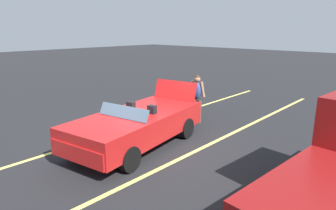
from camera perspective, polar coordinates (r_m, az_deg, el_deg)
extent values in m
plane|color=black|center=(8.24, -5.96, -7.85)|extent=(80.00, 80.00, 0.00)
cube|color=#EAE066|center=(9.18, -11.29, -5.69)|extent=(18.00, 0.12, 0.01)
cube|color=#EAE066|center=(7.32, 1.59, -10.77)|extent=(18.00, 0.12, 0.01)
cube|color=#EAE066|center=(6.12, 21.98, -17.34)|extent=(18.00, 0.12, 0.01)
cube|color=red|center=(8.03, -6.08, -3.76)|extent=(4.33, 2.39, 0.64)
cube|color=red|center=(7.09, -13.48, -7.57)|extent=(1.56, 1.86, 0.38)
cube|color=slate|center=(7.52, -8.64, -1.36)|extent=(0.43, 1.56, 0.31)
cube|color=black|center=(7.84, -3.12, -0.86)|extent=(0.19, 0.24, 0.22)
cube|color=black|center=(8.29, -7.24, -0.11)|extent=(0.19, 0.24, 0.22)
cube|color=red|center=(9.40, 1.37, 2.82)|extent=(0.45, 1.51, 0.62)
cylinder|color=black|center=(6.75, -7.54, -10.35)|extent=(0.63, 0.31, 0.60)
cylinder|color=black|center=(7.84, -16.62, -7.26)|extent=(0.63, 0.31, 0.60)
cylinder|color=black|center=(8.68, 3.49, -4.50)|extent=(0.63, 0.31, 0.60)
cylinder|color=black|center=(9.55, -4.96, -2.75)|extent=(0.63, 0.31, 0.60)
cube|color=#2D2319|center=(11.22, 4.41, 0.25)|extent=(0.45, 0.55, 0.74)
cube|color=black|center=(11.30, 5.07, 0.05)|extent=(0.17, 0.36, 0.41)
cylinder|color=gray|center=(11.19, 3.79, 2.77)|extent=(0.03, 0.03, 0.23)
cylinder|color=gray|center=(10.96, 4.42, 2.51)|extent=(0.03, 0.03, 0.23)
cylinder|color=black|center=(11.05, 4.11, 3.22)|extent=(0.13, 0.25, 0.03)
sphere|color=black|center=(11.41, 3.51, -1.31)|extent=(0.04, 0.04, 0.04)
sphere|color=black|center=(11.12, 4.29, -1.74)|extent=(0.04, 0.04, 0.04)
cube|color=#991E8C|center=(11.40, -0.58, 0.22)|extent=(0.44, 0.31, 0.62)
cube|color=#721669|center=(11.31, -0.19, -0.14)|extent=(0.32, 0.08, 0.34)
cylinder|color=gray|center=(11.42, -0.33, 2.58)|extent=(0.02, 0.02, 0.29)
cylinder|color=gray|center=(11.29, -1.23, 2.44)|extent=(0.02, 0.02, 0.29)
cylinder|color=black|center=(11.32, -0.78, 3.23)|extent=(0.22, 0.07, 0.03)
sphere|color=black|center=(11.63, -0.27, -0.98)|extent=(0.04, 0.04, 0.04)
sphere|color=black|center=(11.47, -1.40, -1.20)|extent=(0.04, 0.04, 0.04)
cube|color=black|center=(12.34, 5.27, 0.97)|extent=(0.32, 0.39, 0.50)
sphere|color=black|center=(12.46, 4.68, 0.03)|extent=(0.04, 0.04, 0.04)
sphere|color=black|center=(12.26, 5.21, -0.22)|extent=(0.04, 0.04, 0.04)
cylinder|color=#4C3F2D|center=(10.06, 6.08, -1.23)|extent=(0.18, 0.18, 0.82)
cylinder|color=#4C3F2D|center=(10.15, 5.05, -1.07)|extent=(0.18, 0.18, 0.82)
ellipsoid|color=#334C8C|center=(9.94, 5.66, 2.80)|extent=(0.28, 0.36, 0.60)
sphere|color=#A37556|center=(9.86, 5.72, 5.04)|extent=(0.21, 0.21, 0.21)
sphere|color=#472D19|center=(9.86, 5.73, 5.31)|extent=(0.18, 0.18, 0.18)
cylinder|color=#A37556|center=(9.84, 6.75, 3.04)|extent=(0.13, 0.21, 0.53)
cylinder|color=#A37556|center=(10.01, 4.61, 3.30)|extent=(0.13, 0.21, 0.53)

